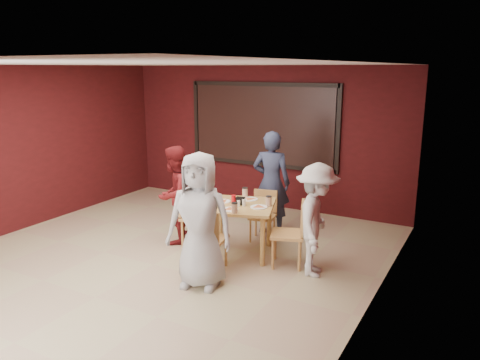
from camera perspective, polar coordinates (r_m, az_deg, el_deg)
The scene contains 11 objects.
floor at distance 6.92m, azimuth -10.48°, elevation -10.12°, with size 7.00×7.00×0.00m, color tan.
window_blinds at distance 9.33m, azimuth 2.65°, elevation 6.73°, with size 3.00×0.02×1.50m, color black.
dining_table at distance 6.97m, azimuth 0.01°, elevation -3.76°, with size 1.24×1.24×0.93m.
chair_front at distance 6.43m, azimuth -4.02°, elevation -6.89°, with size 0.51×0.51×0.90m.
chair_back at distance 7.65m, azimuth 2.90°, elevation -3.94°, with size 0.46×0.46×0.81m.
chair_left at distance 7.43m, azimuth -5.81°, elevation -3.99°, with size 0.53×0.53×0.93m.
chair_right at distance 6.64m, azimuth 6.49°, elevation -6.09°, with size 0.58×0.58×0.94m.
diner_front at distance 5.93m, azimuth -4.93°, elevation -4.95°, with size 0.86×0.56×1.75m, color #ADADAD.
diner_back at distance 7.85m, azimuth 3.83°, elevation -0.32°, with size 0.64×0.42×1.75m, color #2D3551.
diner_left at distance 7.50m, azimuth -7.94°, elevation -1.81°, with size 0.76×0.59×1.57m, color maroon.
diner_right at distance 6.34m, azimuth 9.31°, elevation -4.85°, with size 1.00×0.57×1.54m, color silver.
Camera 1 is at (4.10, -4.86, 2.75)m, focal length 35.00 mm.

